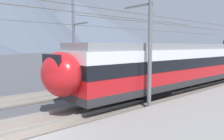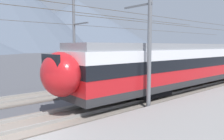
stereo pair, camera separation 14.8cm
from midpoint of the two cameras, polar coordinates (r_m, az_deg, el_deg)
name	(u,v)px [view 2 (the right image)]	position (r m, az deg, el deg)	size (l,w,h in m)	color
ground_plane	(25,140)	(9.70, -21.20, -16.55)	(400.00, 400.00, 0.00)	#4C4C51
track_near	(13,128)	(10.96, -23.76, -13.59)	(120.00, 3.00, 0.28)	slate
train_near_platform	(210,61)	(23.12, 24.09, 2.12)	(32.86, 2.95, 4.27)	#2D2D30
train_far_track	(213,56)	(35.99, 24.78, 3.39)	(30.71, 2.90, 4.27)	#2D2D30
catenary_mast_mid	(148,36)	(12.73, 9.55, 8.66)	(46.22, 2.17, 8.15)	slate
catenary_mast_far_side	(75,41)	(19.95, -9.33, 7.52)	(46.22, 2.39, 8.02)	slate
mountain_right_ridge	(78,25)	(251.48, -8.81, 11.44)	(177.24, 177.24, 53.11)	#515B6B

